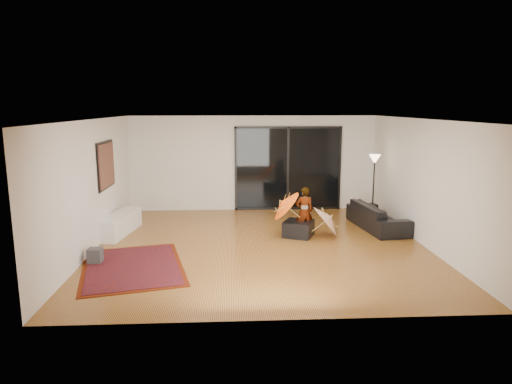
{
  "coord_description": "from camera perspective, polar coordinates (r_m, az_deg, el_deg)",
  "views": [
    {
      "loc": [
        -0.62,
        -9.45,
        2.98
      ],
      "look_at": [
        -0.08,
        0.42,
        1.1
      ],
      "focal_mm": 32.0,
      "sensor_mm": 36.0,
      "label": 1
    }
  ],
  "objects": [
    {
      "name": "parasol_white",
      "position": [
        10.61,
        9.39,
        -2.87
      ],
      "size": [
        0.69,
        0.86,
        0.95
      ],
      "rotation": [
        0.0,
        0.89,
        0.0
      ],
      "color": "white",
      "rests_on": "floor"
    },
    {
      "name": "persian_rug",
      "position": [
        8.95,
        -15.16,
        -9.0
      ],
      "size": [
        2.33,
        2.85,
        0.02
      ],
      "rotation": [
        0.0,
        0.0,
        0.23
      ],
      "color": "#521807",
      "rests_on": "floor"
    },
    {
      "name": "parasol_orange",
      "position": [
        10.47,
        3.15,
        -1.63
      ],
      "size": [
        0.66,
        0.8,
        0.87
      ],
      "rotation": [
        0.0,
        -0.85,
        0.0
      ],
      "color": "#F8560D",
      "rests_on": "child"
    },
    {
      "name": "sliding_door",
      "position": [
        13.14,
        4.01,
        2.96
      ],
      "size": [
        3.06,
        0.07,
        2.4
      ],
      "color": "black",
      "rests_on": "wall_back"
    },
    {
      "name": "ceiling",
      "position": [
        9.48,
        0.65,
        9.08
      ],
      "size": [
        7.0,
        7.0,
        0.0
      ],
      "primitive_type": "plane",
      "rotation": [
        3.14,
        0.0,
        0.0
      ],
      "color": "white",
      "rests_on": "wall_back"
    },
    {
      "name": "wall_back",
      "position": [
        13.07,
        -0.36,
        3.6
      ],
      "size": [
        7.0,
        0.0,
        7.0
      ],
      "primitive_type": "plane",
      "rotation": [
        1.57,
        0.0,
        0.0
      ],
      "color": "silver",
      "rests_on": "floor"
    },
    {
      "name": "floor",
      "position": [
        9.93,
        0.62,
        -6.69
      ],
      "size": [
        7.0,
        7.0,
        0.0
      ],
      "primitive_type": "plane",
      "color": "#A7742E",
      "rests_on": "ground"
    },
    {
      "name": "wall_front",
      "position": [
        6.2,
        2.74,
        -4.47
      ],
      "size": [
        7.0,
        0.0,
        7.0
      ],
      "primitive_type": "plane",
      "rotation": [
        -1.57,
        0.0,
        0.0
      ],
      "color": "silver",
      "rests_on": "floor"
    },
    {
      "name": "media_console",
      "position": [
        11.23,
        -16.59,
        -3.83
      ],
      "size": [
        0.69,
        1.75,
        0.47
      ],
      "primitive_type": "cube",
      "rotation": [
        0.0,
        0.0,
        -0.16
      ],
      "color": "white",
      "rests_on": "floor"
    },
    {
      "name": "painting",
      "position": [
        10.91,
        -18.22,
        3.23
      ],
      "size": [
        0.04,
        1.28,
        1.08
      ],
      "color": "black",
      "rests_on": "wall_left"
    },
    {
      "name": "speaker",
      "position": [
        9.34,
        -19.47,
        -7.52
      ],
      "size": [
        0.26,
        0.26,
        0.29
      ],
      "primitive_type": "cube",
      "rotation": [
        0.0,
        0.0,
        -0.0
      ],
      "color": "#424244",
      "rests_on": "floor"
    },
    {
      "name": "wall_left",
      "position": [
        10.02,
        -19.78,
        0.76
      ],
      "size": [
        0.0,
        7.0,
        7.0
      ],
      "primitive_type": "plane",
      "rotation": [
        1.57,
        0.0,
        1.57
      ],
      "color": "silver",
      "rests_on": "floor"
    },
    {
      "name": "sofa",
      "position": [
        11.6,
        14.93,
        -2.95
      ],
      "size": [
        1.07,
        2.16,
        0.6
      ],
      "primitive_type": "imported",
      "rotation": [
        0.0,
        0.0,
        1.7
      ],
      "color": "black",
      "rests_on": "floor"
    },
    {
      "name": "child",
      "position": [
        10.63,
        6.06,
        -2.41
      ],
      "size": [
        0.44,
        0.32,
        1.14
      ],
      "primitive_type": "imported",
      "rotation": [
        0.0,
        0.0,
        3.26
      ],
      "color": "#999999",
      "rests_on": "floor"
    },
    {
      "name": "floor_lamp",
      "position": [
        12.28,
        14.57,
        2.85
      ],
      "size": [
        0.3,
        0.3,
        1.73
      ],
      "color": "black",
      "rests_on": "floor"
    },
    {
      "name": "wall_right",
      "position": [
        10.44,
        20.19,
        1.12
      ],
      "size": [
        0.0,
        7.0,
        7.0
      ],
      "primitive_type": "plane",
      "rotation": [
        1.57,
        0.0,
        -1.57
      ],
      "color": "silver",
      "rests_on": "floor"
    },
    {
      "name": "ottoman",
      "position": [
        10.61,
        5.33,
        -4.58
      ],
      "size": [
        0.82,
        0.82,
        0.36
      ],
      "primitive_type": "cube",
      "rotation": [
        0.0,
        0.0,
        -0.41
      ],
      "color": "black",
      "rests_on": "floor"
    }
  ]
}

